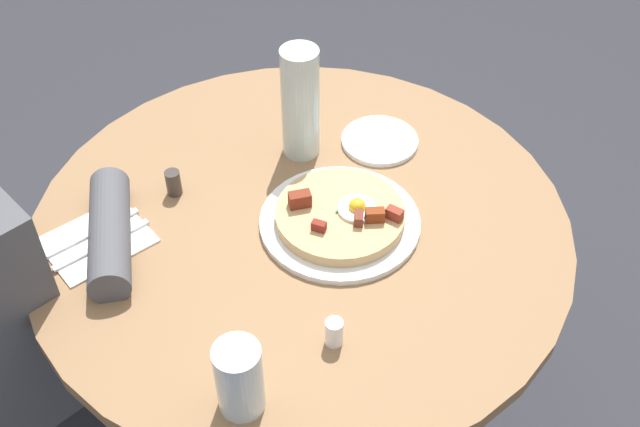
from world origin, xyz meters
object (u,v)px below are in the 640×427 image
at_px(pizza_plate, 340,222).
at_px(salt_shaker, 334,332).
at_px(dining_table, 302,284).
at_px(water_glass, 239,378).
at_px(knife, 102,245).
at_px(water_bottle, 300,103).
at_px(fork, 92,233).
at_px(pepper_shaker, 173,183).
at_px(breakfast_pizza, 341,214).
at_px(bread_plate, 380,141).

height_order(pizza_plate, salt_shaker, salt_shaker).
distance_m(dining_table, water_glass, 0.45).
bearing_deg(water_glass, dining_table, -55.69).
bearing_deg(water_glass, knife, -3.41).
bearing_deg(dining_table, salt_shaker, 147.73).
bearing_deg(water_glass, water_bottle, -51.74).
relative_size(fork, pepper_shaker, 3.59).
bearing_deg(pepper_shaker, breakfast_pizza, -149.32).
bearing_deg(water_glass, fork, -3.53).
xyz_separation_m(pizza_plate, knife, (0.25, 0.33, 0.00)).
distance_m(knife, salt_shaker, 0.44).
bearing_deg(salt_shaker, bread_plate, -55.59).
bearing_deg(salt_shaker, pepper_shaker, -3.43).
relative_size(fork, salt_shaker, 3.71).
height_order(dining_table, salt_shaker, salt_shaker).
bearing_deg(knife, water_bottle, 178.15).
relative_size(fork, water_bottle, 0.79).
bearing_deg(pizza_plate, breakfast_pizza, -151.04).
relative_size(fork, knife, 1.00).
xyz_separation_m(dining_table, pizza_plate, (-0.06, -0.04, 0.19)).
relative_size(knife, salt_shaker, 3.71).
relative_size(breakfast_pizza, bread_plate, 1.50).
distance_m(dining_table, bread_plate, 0.32).
bearing_deg(water_glass, breakfast_pizza, -66.51).
distance_m(water_glass, salt_shaker, 0.18).
bearing_deg(knife, fork, -90.00).
height_order(pizza_plate, knife, pizza_plate).
bearing_deg(pizza_plate, fork, 49.43).
bearing_deg(pepper_shaker, fork, 85.90).
xyz_separation_m(dining_table, bread_plate, (0.05, -0.26, 0.18)).
xyz_separation_m(pizza_plate, bread_plate, (0.10, -0.22, -0.00)).
bearing_deg(water_bottle, pepper_shaker, 73.64).
height_order(knife, water_bottle, water_bottle).
xyz_separation_m(dining_table, knife, (0.19, 0.29, 0.19)).
distance_m(pizza_plate, knife, 0.41).
bearing_deg(pizza_plate, knife, 53.48).
height_order(breakfast_pizza, water_bottle, water_bottle).
height_order(water_glass, pepper_shaker, water_glass).
xyz_separation_m(bread_plate, pepper_shaker, (0.17, 0.38, 0.02)).
relative_size(salt_shaker, pepper_shaker, 0.97).
height_order(pizza_plate, pepper_shaker, pepper_shaker).
bearing_deg(breakfast_pizza, bread_plate, -63.95).
xyz_separation_m(bread_plate, fork, (0.18, 0.55, 0.00)).
distance_m(knife, water_glass, 0.41).
distance_m(fork, knife, 0.04).
xyz_separation_m(dining_table, water_glass, (-0.22, 0.32, 0.24)).
bearing_deg(knife, pizza_plate, 148.37).
relative_size(dining_table, bread_plate, 6.33).
relative_size(bread_plate, water_glass, 1.20).
relative_size(breakfast_pizza, knife, 1.27).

